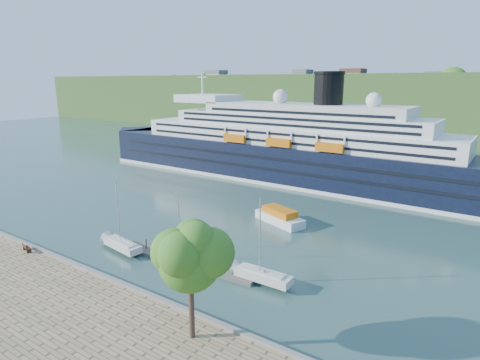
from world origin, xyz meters
TOP-DOWN VIEW (x-y plane):
  - ground at (0.00, 0.00)m, footprint 400.00×400.00m
  - far_hillside at (0.00, 145.00)m, footprint 400.00×50.00m
  - quay_coping at (0.00, -0.20)m, footprint 220.00×0.50m
  - cruise_ship at (-7.55, 53.40)m, footprint 103.80×16.19m
  - park_bench at (-12.59, -1.20)m, footprint 1.78×1.02m
  - promenade_tree at (15.34, -2.70)m, footprint 6.62×6.62m
  - floating_pontoon at (4.24, 8.90)m, footprint 19.39×3.46m
  - sailboat_white_near at (-4.60, 6.77)m, footprint 7.10×2.86m
  - sailboat_red at (3.71, 8.74)m, footprint 6.33×4.30m
  - sailboat_white_far at (14.66, 9.69)m, footprint 7.09×2.03m
  - tender_launch at (6.85, 27.57)m, footprint 9.09×5.74m

SIDE VIEW (x-z plane):
  - ground at x=0.00m, z-range 0.00..0.00m
  - floating_pontoon at x=4.24m, z-range 0.00..0.43m
  - quay_coping at x=0.00m, z-range 1.00..1.30m
  - tender_launch at x=6.85m, z-range 0.00..2.38m
  - park_bench at x=-12.59m, z-range 1.00..2.07m
  - sailboat_red at x=3.71m, z-range 0.00..8.02m
  - sailboat_white_near at x=-4.60m, z-range 0.00..8.92m
  - sailboat_white_far at x=14.66m, z-range 0.00..9.14m
  - promenade_tree at x=15.34m, z-range 1.00..11.96m
  - cruise_ship at x=-7.55m, z-range 0.00..23.27m
  - far_hillside at x=0.00m, z-range 0.00..24.00m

